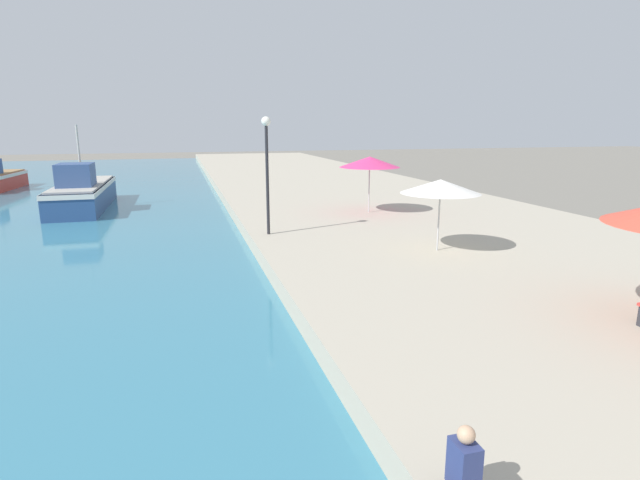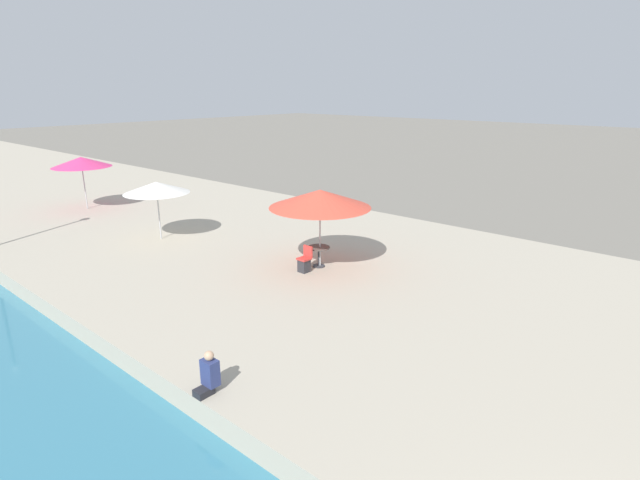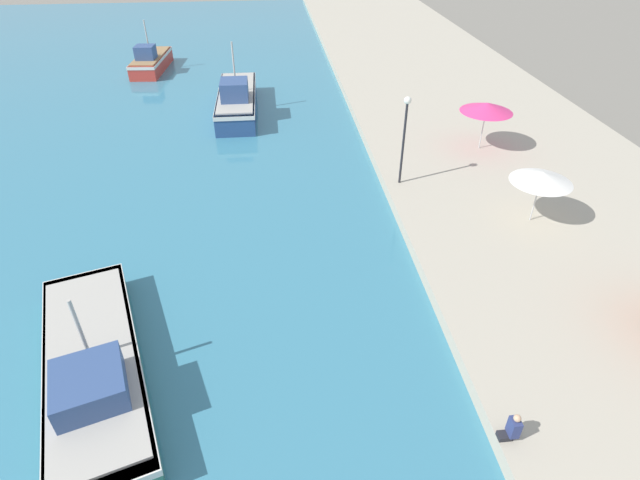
# 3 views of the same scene
# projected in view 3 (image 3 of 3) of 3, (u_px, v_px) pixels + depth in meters

# --- Properties ---
(quay_promenade) EXTENTS (16.00, 90.00, 0.61)m
(quay_promenade) POSITION_uv_depth(u_px,v_px,m) (452.00, 98.00, 37.71)
(quay_promenade) COLOR #B2A893
(quay_promenade) RESTS_ON ground_plane
(fishing_boat_near) EXTENTS (5.65, 9.85, 3.38)m
(fishing_boat_near) POSITION_uv_depth(u_px,v_px,m) (93.00, 367.00, 15.77)
(fishing_boat_near) COLOR #33705B
(fishing_boat_near) RESTS_ON water_basin
(fishing_boat_mid) EXTENTS (2.68, 9.49, 4.83)m
(fishing_boat_mid) POSITION_uv_depth(u_px,v_px,m) (237.00, 99.00, 35.41)
(fishing_boat_mid) COLOR navy
(fishing_boat_mid) RESTS_ON water_basin
(fishing_boat_far) EXTENTS (2.79, 6.89, 4.20)m
(fishing_boat_far) POSITION_uv_depth(u_px,v_px,m) (151.00, 61.00, 43.93)
(fishing_boat_far) COLOR red
(fishing_boat_far) RESTS_ON water_basin
(cafe_umbrella_white) EXTENTS (2.70, 2.70, 2.46)m
(cafe_umbrella_white) POSITION_uv_depth(u_px,v_px,m) (542.00, 177.00, 21.81)
(cafe_umbrella_white) COLOR #B7B7B7
(cafe_umbrella_white) RESTS_ON quay_promenade
(cafe_umbrella_striped) EXTENTS (2.97, 2.97, 2.75)m
(cafe_umbrella_striped) POSITION_uv_depth(u_px,v_px,m) (487.00, 107.00, 28.16)
(cafe_umbrella_striped) COLOR #B7B7B7
(cafe_umbrella_striped) RESTS_ON quay_promenade
(person_at_quay) EXTENTS (0.52, 0.36, 0.95)m
(person_at_quay) POSITION_uv_depth(u_px,v_px,m) (512.00, 428.00, 13.63)
(person_at_quay) COLOR #232328
(person_at_quay) RESTS_ON quay_promenade
(lamppost) EXTENTS (0.36, 0.36, 4.56)m
(lamppost) POSITION_uv_depth(u_px,v_px,m) (405.00, 126.00, 24.30)
(lamppost) COLOR #232328
(lamppost) RESTS_ON quay_promenade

